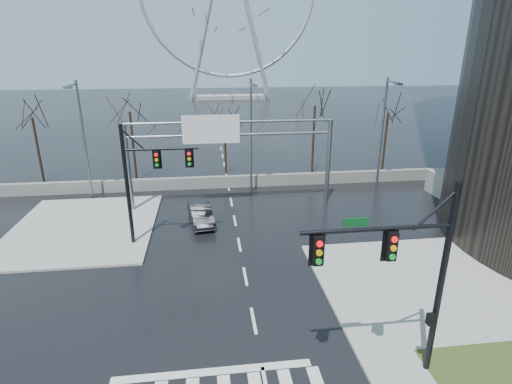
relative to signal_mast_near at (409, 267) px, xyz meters
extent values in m
plane|color=black|center=(-5.14, 4.04, -4.87)|extent=(260.00, 260.00, 0.00)
cube|color=gray|center=(4.86, 6.04, -4.80)|extent=(12.00, 10.00, 0.15)
cube|color=gray|center=(-16.14, 16.04, -4.80)|extent=(10.00, 12.00, 0.15)
cube|color=#303B18|center=(3.86, -0.96, -4.72)|extent=(5.00, 4.00, 0.02)
cube|color=slate|center=(-5.14, 24.04, -4.32)|extent=(52.00, 0.50, 1.10)
cylinder|color=black|center=(1.36, 0.04, -0.87)|extent=(0.24, 0.24, 8.00)
cylinder|color=black|center=(-1.34, 0.04, 1.53)|extent=(5.40, 0.16, 0.16)
cube|color=black|center=(-0.84, -0.11, 0.93)|extent=(0.35, 0.28, 1.05)
cube|color=black|center=(-3.44, -0.11, 0.93)|extent=(0.35, 0.28, 1.05)
cylinder|color=black|center=(-12.14, 13.04, -0.87)|extent=(0.24, 0.24, 8.00)
cylinder|color=black|center=(-9.84, 13.04, 1.53)|extent=(4.60, 0.16, 0.16)
cube|color=black|center=(-10.14, 12.89, 0.93)|extent=(0.35, 0.28, 1.05)
cube|color=black|center=(-8.14, 12.89, 0.93)|extent=(0.35, 0.28, 1.05)
cylinder|color=slate|center=(-13.14, 19.04, -1.37)|extent=(0.36, 0.36, 7.00)
cylinder|color=slate|center=(2.86, 19.04, -1.37)|extent=(0.36, 0.36, 7.00)
cylinder|color=slate|center=(-5.14, 19.04, 2.13)|extent=(16.00, 0.20, 0.20)
cylinder|color=slate|center=(-5.14, 19.04, 1.13)|extent=(16.00, 0.20, 0.20)
cube|color=#084217|center=(-6.64, 18.89, 1.63)|extent=(4.20, 0.10, 2.00)
cube|color=silver|center=(-6.64, 18.83, 1.63)|extent=(4.40, 0.02, 2.20)
cylinder|color=slate|center=(-17.14, 22.54, 0.13)|extent=(0.20, 0.20, 10.00)
cylinder|color=slate|center=(-17.14, 21.44, 4.83)|extent=(0.12, 2.20, 0.12)
cube|color=slate|center=(-17.14, 20.44, 4.73)|extent=(0.50, 0.70, 0.18)
cylinder|color=slate|center=(-3.14, 22.54, 0.13)|extent=(0.20, 0.20, 10.00)
cylinder|color=slate|center=(-3.14, 21.44, 4.83)|extent=(0.12, 2.20, 0.12)
cube|color=slate|center=(-3.14, 20.44, 4.73)|extent=(0.50, 0.70, 0.18)
cylinder|color=slate|center=(8.86, 22.54, 0.13)|extent=(0.20, 0.20, 10.00)
cylinder|color=slate|center=(8.86, 21.44, 4.83)|extent=(0.12, 2.20, 0.12)
cube|color=slate|center=(8.86, 20.44, 4.73)|extent=(0.50, 0.70, 0.18)
cylinder|color=black|center=(-23.14, 28.04, -1.72)|extent=(0.24, 0.24, 6.30)
cylinder|color=black|center=(-14.14, 27.54, -1.50)|extent=(0.24, 0.24, 6.75)
cylinder|color=black|center=(-5.14, 28.54, -1.95)|extent=(0.24, 0.24, 5.85)
cylinder|color=black|center=(3.86, 27.54, -1.36)|extent=(0.24, 0.24, 7.02)
cylinder|color=black|center=(11.86, 28.04, -1.81)|extent=(0.24, 0.24, 6.12)
cube|color=gray|center=(-0.14, 99.04, -4.37)|extent=(18.00, 6.00, 1.00)
cylinder|color=#B2B2B7|center=(-7.14, 99.04, 9.13)|extent=(8.28, 1.20, 28.82)
cylinder|color=#B2B2B7|center=(6.86, 99.04, 9.13)|extent=(8.28, 1.20, 28.82)
imported|color=black|center=(-7.68, 15.99, -4.16)|extent=(2.17, 4.51, 1.43)
camera|label=1|loc=(-7.01, -11.76, 7.26)|focal=28.00mm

